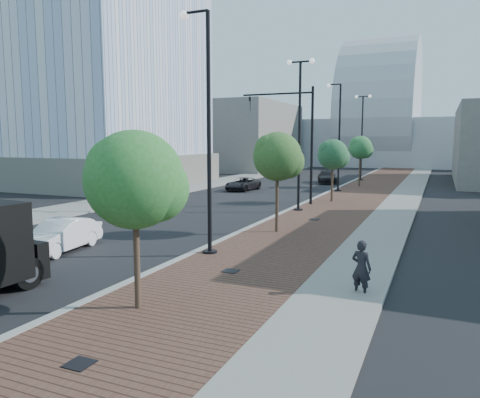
% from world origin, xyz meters
% --- Properties ---
extents(sidewalk, '(7.00, 140.00, 0.12)m').
position_xyz_m(sidewalk, '(3.50, 40.00, 0.06)').
color(sidewalk, '#4C2D23').
rests_on(sidewalk, ground).
extents(concrete_strip, '(2.40, 140.00, 0.13)m').
position_xyz_m(concrete_strip, '(6.20, 40.00, 0.07)').
color(concrete_strip, slate).
rests_on(concrete_strip, ground).
extents(curb, '(0.30, 140.00, 0.14)m').
position_xyz_m(curb, '(0.00, 40.00, 0.07)').
color(curb, gray).
rests_on(curb, ground).
extents(west_sidewalk, '(4.00, 140.00, 0.12)m').
position_xyz_m(west_sidewalk, '(-13.00, 40.00, 0.06)').
color(west_sidewalk, slate).
rests_on(west_sidewalk, ground).
extents(white_sedan, '(1.87, 4.06, 1.29)m').
position_xyz_m(white_sedan, '(-5.22, 8.24, 0.65)').
color(white_sedan, white).
rests_on(white_sedan, ground).
extents(dark_car_mid, '(2.25, 4.26, 1.14)m').
position_xyz_m(dark_car_mid, '(-7.52, 32.13, 0.57)').
color(dark_car_mid, black).
rests_on(dark_car_mid, ground).
extents(dark_car_far, '(3.01, 4.82, 1.30)m').
position_xyz_m(dark_car_far, '(-2.25, 42.27, 0.65)').
color(dark_car_far, black).
rests_on(dark_car_far, ground).
extents(pedestrian, '(0.69, 0.55, 1.63)m').
position_xyz_m(pedestrian, '(6.70, 7.59, 0.82)').
color(pedestrian, black).
rests_on(pedestrian, ground).
extents(streetlight_1, '(1.44, 0.56, 9.21)m').
position_xyz_m(streetlight_1, '(0.49, 10.00, 4.34)').
color(streetlight_1, black).
rests_on(streetlight_1, ground).
extents(streetlight_2, '(1.72, 0.56, 9.28)m').
position_xyz_m(streetlight_2, '(0.60, 22.00, 4.82)').
color(streetlight_2, black).
rests_on(streetlight_2, ground).
extents(streetlight_3, '(1.44, 0.56, 9.21)m').
position_xyz_m(streetlight_3, '(0.49, 34.00, 4.34)').
color(streetlight_3, black).
rests_on(streetlight_3, ground).
extents(streetlight_4, '(1.72, 0.56, 9.28)m').
position_xyz_m(streetlight_4, '(0.60, 46.00, 4.82)').
color(streetlight_4, black).
rests_on(streetlight_4, ground).
extents(traffic_mast, '(5.09, 0.20, 8.00)m').
position_xyz_m(traffic_mast, '(-0.30, 25.00, 4.98)').
color(traffic_mast, black).
rests_on(traffic_mast, ground).
extents(tree_0, '(2.53, 2.50, 4.70)m').
position_xyz_m(tree_0, '(1.65, 4.02, 3.44)').
color(tree_0, '#382619').
rests_on(tree_0, ground).
extents(tree_1, '(2.35, 2.30, 4.83)m').
position_xyz_m(tree_1, '(1.65, 15.02, 3.67)').
color(tree_1, '#382619').
rests_on(tree_1, ground).
extents(tree_2, '(2.22, 2.14, 4.53)m').
position_xyz_m(tree_2, '(1.65, 27.02, 3.44)').
color(tree_2, '#382619').
rests_on(tree_2, ground).
extents(tree_3, '(2.25, 2.18, 4.86)m').
position_xyz_m(tree_3, '(1.65, 39.02, 3.75)').
color(tree_3, '#382619').
rests_on(tree_3, ground).
extents(tower_podium, '(19.00, 19.00, 3.00)m').
position_xyz_m(tower_podium, '(-24.00, 32.00, 1.50)').
color(tower_podium, '#64615A').
rests_on(tower_podium, ground).
extents(convention_center, '(50.00, 30.00, 50.00)m').
position_xyz_m(convention_center, '(-2.00, 85.00, 6.00)').
color(convention_center, '#9B9DA4').
rests_on(convention_center, ground).
extents(commercial_block_nw, '(14.00, 20.00, 10.00)m').
position_xyz_m(commercial_block_nw, '(-20.00, 60.00, 5.00)').
color(commercial_block_nw, slate).
rests_on(commercial_block_nw, ground).
extents(utility_cover_0, '(0.50, 0.50, 0.02)m').
position_xyz_m(utility_cover_0, '(2.40, 1.00, 0.13)').
color(utility_cover_0, black).
rests_on(utility_cover_0, sidewalk).
extents(utility_cover_1, '(0.50, 0.50, 0.02)m').
position_xyz_m(utility_cover_1, '(2.40, 8.00, 0.13)').
color(utility_cover_1, black).
rests_on(utility_cover_1, sidewalk).
extents(utility_cover_2, '(0.50, 0.50, 0.02)m').
position_xyz_m(utility_cover_2, '(2.40, 19.00, 0.13)').
color(utility_cover_2, black).
rests_on(utility_cover_2, sidewalk).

